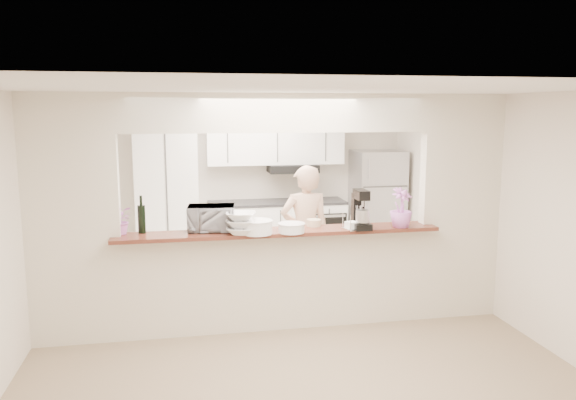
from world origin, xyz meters
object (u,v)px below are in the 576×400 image
object	(u,v)px
stand_mixer	(360,211)
person	(305,234)
refrigerator	(377,204)
toaster_oven	(211,218)

from	to	relation	value
stand_mixer	person	bearing A→B (deg)	112.34
person	refrigerator	bearing A→B (deg)	-133.00
toaster_oven	person	distance (m)	1.44
toaster_oven	person	bearing A→B (deg)	38.73
stand_mixer	person	xyz separation A→B (m)	(-0.38, 0.94, -0.44)
refrigerator	stand_mixer	size ratio (longest dim) A/B	4.09
refrigerator	toaster_oven	xyz separation A→B (m)	(-2.75, -2.60, 0.37)
stand_mixer	person	size ratio (longest dim) A/B	0.25
toaster_oven	stand_mixer	distance (m)	1.56
toaster_oven	stand_mixer	world-z (taller)	stand_mixer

